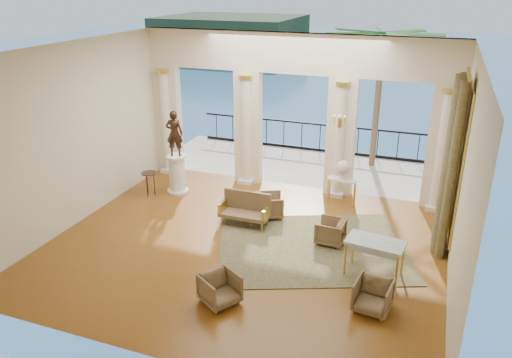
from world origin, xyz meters
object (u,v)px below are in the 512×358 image
at_px(statue, 174,133).
at_px(console_table, 342,183).
at_px(settee, 245,209).
at_px(game_table, 375,245).
at_px(pedestal, 177,175).
at_px(armchair_a, 220,287).
at_px(armchair_d, 270,204).
at_px(armchair_b, 373,294).
at_px(side_table, 149,176).
at_px(armchair_c, 330,230).

xyz_separation_m(statue, console_table, (4.67, 0.82, -1.17)).
relative_size(settee, game_table, 1.01).
distance_m(pedestal, console_table, 4.74).
xyz_separation_m(armchair_a, statue, (-3.38, 4.49, 1.46)).
distance_m(armchair_d, console_table, 2.16).
distance_m(armchair_b, statue, 7.34).
distance_m(statue, side_table, 1.45).
xyz_separation_m(armchair_b, settee, (-3.57, 2.52, 0.07)).
bearing_deg(armchair_d, pedestal, 53.98).
bearing_deg(pedestal, statue, 0.00).
bearing_deg(armchair_c, console_table, -172.65).
height_order(armchair_c, game_table, game_table).
xyz_separation_m(armchair_d, statue, (-3.05, 0.57, 1.46)).
xyz_separation_m(armchair_b, armchair_c, (-1.32, 2.28, -0.02)).
xyz_separation_m(armchair_b, armchair_d, (-3.12, 3.12, 0.01)).
relative_size(armchair_a, pedestal, 0.59).
bearing_deg(console_table, armchair_d, -133.25).
bearing_deg(statue, armchair_a, 113.00).
height_order(armchair_c, armchair_d, armchair_d).
bearing_deg(statue, armchair_c, 149.79).
bearing_deg(console_table, armchair_c, -79.31).
bearing_deg(settee, armchair_c, -6.84).
bearing_deg(statue, pedestal, 180.00).
bearing_deg(settee, armchair_b, -35.90).
xyz_separation_m(armchair_b, pedestal, (-6.17, 3.70, 0.21)).
relative_size(settee, statue, 0.96).
height_order(game_table, console_table, game_table).
xyz_separation_m(armchair_c, console_table, (-0.18, 2.24, 0.31)).
bearing_deg(armchair_a, game_table, -20.41).
bearing_deg(armchair_c, settee, -93.52).
bearing_deg(armchair_a, armchair_d, 37.04).
relative_size(game_table, console_table, 1.51).
xyz_separation_m(game_table, console_table, (-1.34, 3.30, -0.09)).
height_order(armchair_c, console_table, console_table).
bearing_deg(settee, console_table, 43.28).
height_order(game_table, pedestal, pedestal).
distance_m(armchair_a, settee, 3.41).
bearing_deg(console_table, armchair_b, -65.61).
relative_size(game_table, pedestal, 1.10).
relative_size(armchair_b, pedestal, 0.59).
bearing_deg(side_table, armchair_a, -44.96).
height_order(armchair_a, armchair_c, armchair_a).
relative_size(pedestal, statue, 0.87).
relative_size(armchair_b, console_table, 0.82).
bearing_deg(game_table, armchair_b, -75.18).
bearing_deg(armchair_d, side_table, 62.99).
bearing_deg(armchair_d, statue, 53.98).
bearing_deg(armchair_a, settee, 45.45).
bearing_deg(game_table, armchair_a, -135.22).
relative_size(armchair_a, armchair_c, 1.04).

